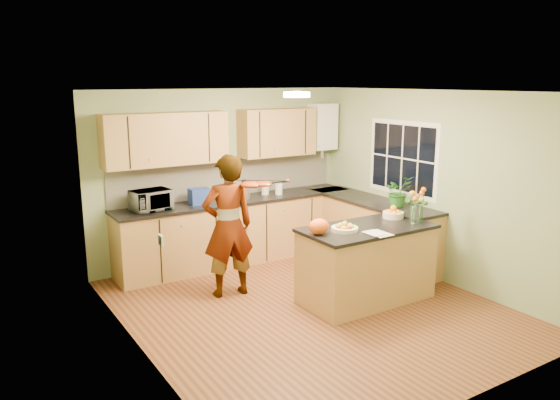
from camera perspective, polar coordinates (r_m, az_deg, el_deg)
floor at (r=6.55m, az=3.11°, el=-11.16°), size 4.50×4.50×0.00m
ceiling at (r=6.01m, az=3.39°, el=11.25°), size 4.00×4.50×0.02m
wall_back at (r=8.06m, az=-6.08°, el=2.58°), size 4.00×0.02×2.50m
wall_front at (r=4.59m, az=19.85°, el=-5.75°), size 4.00×0.02×2.50m
wall_left at (r=5.29m, az=-14.73°, el=-3.03°), size 0.02×4.50×2.50m
wall_right at (r=7.48m, az=15.83°, el=1.40°), size 0.02×4.50×2.50m
back_counter at (r=8.02m, az=-4.36°, el=-3.16°), size 3.64×0.62×0.94m
right_counter at (r=8.03m, az=9.56°, el=-3.26°), size 0.62×2.24×0.94m
splashback at (r=8.10m, az=-5.40°, el=2.28°), size 3.60×0.02×0.52m
upper_cabinets at (r=7.75m, az=-6.80°, el=6.65°), size 3.20×0.34×0.70m
boiler at (r=8.73m, az=4.44°, el=7.65°), size 0.40×0.30×0.86m
window_right at (r=7.83m, az=12.66°, el=4.28°), size 0.01×1.30×1.05m
light_switch at (r=4.73m, az=-12.35°, el=-4.10°), size 0.02×0.09×0.09m
ceiling_lamp at (r=6.25m, az=1.76°, el=10.96°), size 0.30×0.30×0.07m
peninsula_island at (r=6.69m, az=9.01°, el=-6.56°), size 1.61×0.82×0.92m
fruit_dish at (r=6.32m, az=6.77°, el=-2.84°), size 0.31×0.31×0.11m
orange_bowl at (r=7.01m, az=11.74°, el=-1.33°), size 0.26×0.26×0.15m
flower_vase at (r=6.76m, az=14.07°, el=0.22°), size 0.26×0.26×0.47m
orange_bag at (r=6.15m, az=4.08°, el=-2.78°), size 0.30×0.28×0.18m
papers at (r=6.28m, az=10.27°, el=-3.44°), size 0.21×0.29×0.01m
violinist at (r=6.67m, az=-5.45°, el=-2.73°), size 0.69×0.50×1.76m
violin at (r=6.46m, az=-3.07°, el=1.61°), size 0.64×0.55×0.16m
microwave at (r=7.35m, az=-13.35°, el=-0.02°), size 0.54×0.40×0.27m
blue_box at (r=7.61m, az=-8.41°, el=0.39°), size 0.28×0.22×0.22m
kettle at (r=7.92m, az=-3.74°, el=1.12°), size 0.17×0.17×0.32m
jar_cream at (r=8.16m, az=-1.57°, el=1.19°), size 0.15×0.15×0.18m
jar_white at (r=8.17m, az=-0.13°, el=1.17°), size 0.14×0.14×0.17m
potted_plant at (r=7.53m, az=12.22°, el=0.89°), size 0.39×0.34×0.42m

